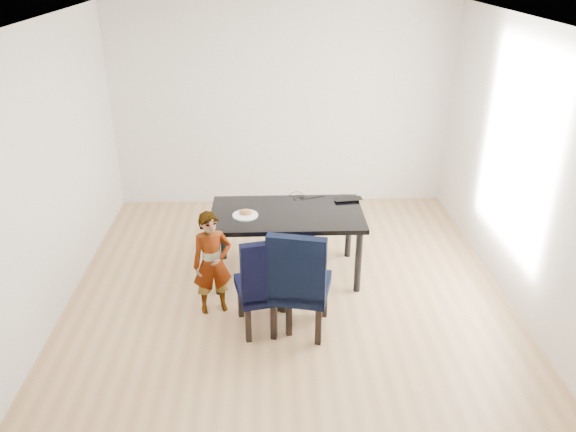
{
  "coord_description": "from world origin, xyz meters",
  "views": [
    {
      "loc": [
        -0.18,
        -4.83,
        3.26
      ],
      "look_at": [
        0.0,
        0.2,
        0.85
      ],
      "focal_mm": 35.0,
      "sensor_mm": 36.0,
      "label": 1
    }
  ],
  "objects_px": {
    "dining_table": "(287,244)",
    "chair_right": "(300,278)",
    "laptop": "(347,198)",
    "chair_left": "(264,280)",
    "plate": "(245,215)",
    "child": "(212,263)"
  },
  "relations": [
    {
      "from": "chair_right",
      "to": "child",
      "type": "height_order",
      "value": "chair_right"
    },
    {
      "from": "child",
      "to": "chair_left",
      "type": "bearing_deg",
      "value": -45.3
    },
    {
      "from": "dining_table",
      "to": "plate",
      "type": "distance_m",
      "value": 0.58
    },
    {
      "from": "dining_table",
      "to": "child",
      "type": "distance_m",
      "value": 1.0
    },
    {
      "from": "dining_table",
      "to": "child",
      "type": "bearing_deg",
      "value": -138.72
    },
    {
      "from": "dining_table",
      "to": "plate",
      "type": "bearing_deg",
      "value": -170.55
    },
    {
      "from": "child",
      "to": "plate",
      "type": "distance_m",
      "value": 0.69
    },
    {
      "from": "dining_table",
      "to": "chair_left",
      "type": "distance_m",
      "value": 0.97
    },
    {
      "from": "chair_right",
      "to": "plate",
      "type": "distance_m",
      "value": 1.06
    },
    {
      "from": "child",
      "to": "laptop",
      "type": "bearing_deg",
      "value": 18.94
    },
    {
      "from": "dining_table",
      "to": "chair_left",
      "type": "xyz_separation_m",
      "value": [
        -0.25,
        -0.93,
        0.12
      ]
    },
    {
      "from": "plate",
      "to": "dining_table",
      "type": "bearing_deg",
      "value": 9.45
    },
    {
      "from": "dining_table",
      "to": "chair_right",
      "type": "relative_size",
      "value": 1.48
    },
    {
      "from": "chair_right",
      "to": "laptop",
      "type": "bearing_deg",
      "value": 78.3
    },
    {
      "from": "plate",
      "to": "laptop",
      "type": "bearing_deg",
      "value": 19.53
    },
    {
      "from": "chair_right",
      "to": "child",
      "type": "distance_m",
      "value": 0.89
    },
    {
      "from": "dining_table",
      "to": "laptop",
      "type": "distance_m",
      "value": 0.85
    },
    {
      "from": "child",
      "to": "plate",
      "type": "xyz_separation_m",
      "value": [
        0.31,
        0.58,
        0.23
      ]
    },
    {
      "from": "chair_left",
      "to": "dining_table",
      "type": "bearing_deg",
      "value": 62.81
    },
    {
      "from": "plate",
      "to": "laptop",
      "type": "relative_size",
      "value": 0.86
    },
    {
      "from": "chair_right",
      "to": "child",
      "type": "relative_size",
      "value": 1.02
    },
    {
      "from": "dining_table",
      "to": "chair_right",
      "type": "distance_m",
      "value": 0.99
    }
  ]
}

